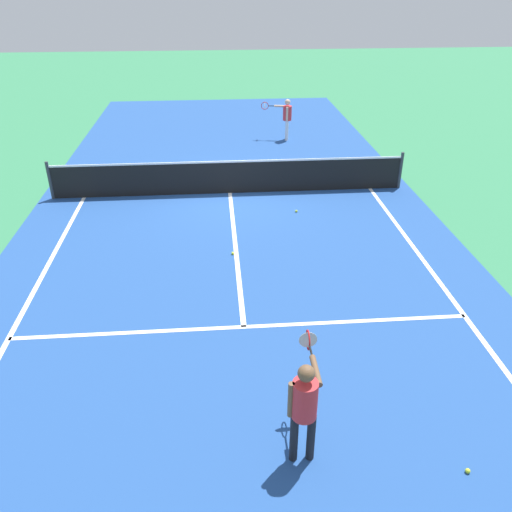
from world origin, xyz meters
name	(u,v)px	position (x,y,z in m)	size (l,w,h in m)	color
ground_plane	(230,193)	(0.00, 0.00, 0.00)	(60.00, 60.00, 0.00)	#337F51
court_surface_inbounds	(230,193)	(0.00, 0.00, 0.00)	(10.62, 24.40, 0.00)	#234C93
line_sideline_left	(17,323)	(-4.11, -5.95, 0.00)	(0.10, 11.89, 0.01)	white
line_sideline_right	(454,302)	(4.11, -5.95, 0.00)	(0.10, 11.89, 0.01)	white
line_service_near	(244,327)	(0.00, -6.40, 0.00)	(8.22, 0.10, 0.01)	white
line_center_service	(235,244)	(0.00, -3.20, 0.00)	(0.10, 6.40, 0.01)	white
net	(230,177)	(0.00, 0.00, 0.49)	(10.00, 0.09, 1.07)	#33383D
player_near	(304,402)	(0.58, -9.28, 0.96)	(0.52, 1.17, 1.56)	black
player_far	(286,115)	(2.31, 5.16, 0.92)	(1.10, 0.66, 1.49)	white
tennis_ball_near_net	(296,211)	(1.70, -1.49, 0.03)	(0.07, 0.07, 0.07)	#CCE033
tennis_ball_mid_court	(233,253)	(-0.08, -3.68, 0.03)	(0.07, 0.07, 0.07)	#CCE033
tennis_ball_by_baseline	(468,471)	(2.66, -9.71, 0.03)	(0.07, 0.07, 0.07)	#CCE033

